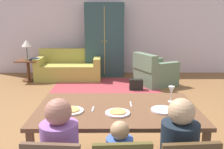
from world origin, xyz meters
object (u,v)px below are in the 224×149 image
at_px(book_upper, 35,59).
at_px(armoire, 105,40).
at_px(dining_table, 117,113).
at_px(armchair, 154,73).
at_px(book_lower, 36,59).
at_px(plate_near_woman, 163,110).
at_px(side_table, 28,67).
at_px(table_lamp, 26,44).
at_px(wine_glass, 171,91).
at_px(plate_near_man, 72,111).
at_px(handbag, 136,85).
at_px(plate_near_child, 118,113).
at_px(couch, 69,68).

bearing_deg(book_upper, armoire, 20.58).
height_order(dining_table, armoire, armoire).
bearing_deg(armchair, book_lower, 171.28).
height_order(dining_table, plate_near_woman, plate_near_woman).
distance_m(side_table, book_upper, 0.33).
distance_m(plate_near_woman, table_lamp, 5.08).
xyz_separation_m(wine_glass, armoire, (-0.86, 4.62, 0.16)).
height_order(plate_near_man, table_lamp, table_lamp).
height_order(dining_table, handbag, dining_table).
relative_size(plate_near_child, couch, 0.14).
distance_m(armoire, handbag, 1.96).
relative_size(plate_near_woman, armoire, 0.12).
bearing_deg(couch, plate_near_child, -75.00).
xyz_separation_m(book_lower, book_upper, (-0.01, -0.10, 0.03)).
bearing_deg(side_table, table_lamp, 90.00).
bearing_deg(armoire, handbag, -63.24).
distance_m(plate_near_child, book_lower, 4.86).
height_order(armoire, handbag, armoire).
bearing_deg(plate_near_woman, handbag, 88.84).
height_order(plate_near_child, couch, couch).
bearing_deg(plate_near_woman, armchair, 81.53).
xyz_separation_m(dining_table, plate_near_child, (-0.00, -0.18, 0.08)).
bearing_deg(book_lower, plate_near_child, -64.59).
relative_size(plate_near_child, table_lamp, 0.46).
height_order(armchair, book_lower, armchair).
bearing_deg(wine_glass, armoire, 100.55).
distance_m(couch, handbag, 2.12).
relative_size(plate_near_woman, table_lamp, 0.46).
height_order(couch, table_lamp, table_lamp).
height_order(dining_table, book_upper, dining_table).
xyz_separation_m(wine_glass, handbag, (-0.08, 3.07, -0.76)).
distance_m(dining_table, wine_glass, 0.68).
bearing_deg(book_lower, wine_glass, -56.10).
height_order(armchair, armoire, armoire).
relative_size(plate_near_man, book_upper, 1.14).
height_order(plate_near_woman, wine_glass, wine_glass).
bearing_deg(wine_glass, book_lower, 123.90).
relative_size(armoire, table_lamp, 3.89).
height_order(plate_near_man, side_table, plate_near_man).
xyz_separation_m(plate_near_woman, armoire, (-0.71, 4.90, 0.28)).
bearing_deg(plate_near_woman, book_upper, 121.42).
relative_size(plate_near_man, handbag, 0.78).
distance_m(couch, table_lamp, 1.31).
bearing_deg(armoire, plate_near_woman, -81.72).
xyz_separation_m(armchair, table_lamp, (-3.34, 0.42, 0.69)).
xyz_separation_m(dining_table, handbag, (0.54, 3.25, -0.56)).
distance_m(wine_glass, book_lower, 4.86).
height_order(book_lower, handbag, book_lower).
distance_m(dining_table, plate_near_woman, 0.49).
relative_size(table_lamp, handbag, 1.69).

